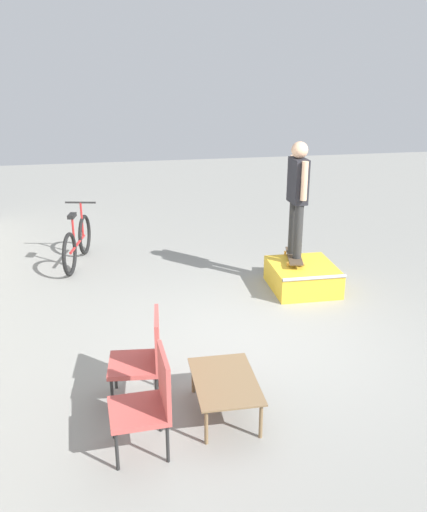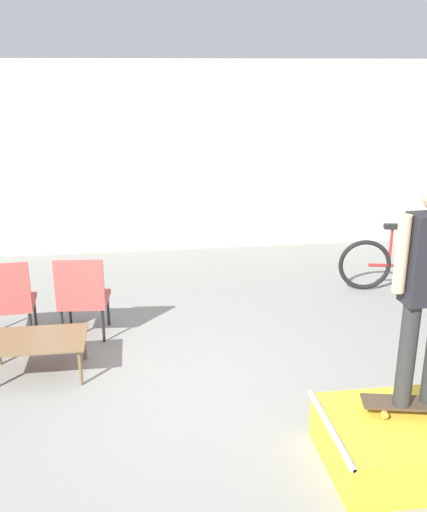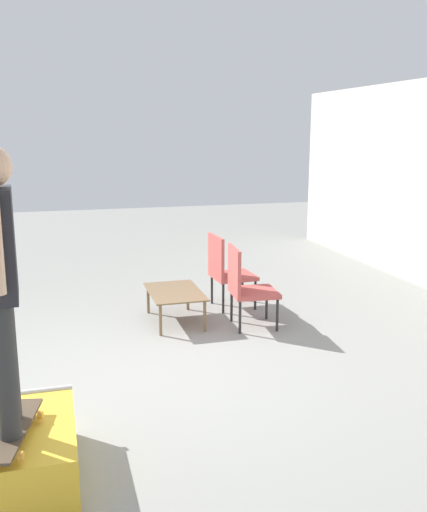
{
  "view_description": "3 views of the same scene",
  "coord_description": "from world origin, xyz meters",
  "px_view_note": "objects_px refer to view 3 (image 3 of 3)",
  "views": [
    {
      "loc": [
        -6.15,
        1.64,
        3.46
      ],
      "look_at": [
        0.45,
        0.47,
        0.98
      ],
      "focal_mm": 40.0,
      "sensor_mm": 36.0,
      "label": 1
    },
    {
      "loc": [
        -0.41,
        -4.47,
        2.89
      ],
      "look_at": [
        0.32,
        0.8,
        1.12
      ],
      "focal_mm": 40.0,
      "sensor_mm": 36.0,
      "label": 2
    },
    {
      "loc": [
        5.02,
        -0.64,
        2.26
      ],
      "look_at": [
        0.15,
        0.73,
        1.15
      ],
      "focal_mm": 40.0,
      "sensor_mm": 36.0,
      "label": 3
    }
  ],
  "objects_px": {
    "skateboard_on_ramp": "(12,430)",
    "coffee_table": "(175,294)",
    "patio_chair_left": "(226,269)",
    "patio_chair_right": "(246,284)",
    "skate_ramp_box": "(3,455)"
  },
  "relations": [
    {
      "from": "skate_ramp_box",
      "to": "coffee_table",
      "type": "relative_size",
      "value": 1.09
    },
    {
      "from": "patio_chair_left",
      "to": "patio_chair_right",
      "type": "relative_size",
      "value": 1.0
    },
    {
      "from": "skateboard_on_ramp",
      "to": "coffee_table",
      "type": "distance_m",
      "value": 3.47
    },
    {
      "from": "skateboard_on_ramp",
      "to": "coffee_table",
      "type": "relative_size",
      "value": 0.85
    },
    {
      "from": "coffee_table",
      "to": "patio_chair_left",
      "type": "height_order",
      "value": "patio_chair_left"
    },
    {
      "from": "coffee_table",
      "to": "patio_chair_left",
      "type": "bearing_deg",
      "value": 117.41
    },
    {
      "from": "skate_ramp_box",
      "to": "skateboard_on_ramp",
      "type": "height_order",
      "value": "skateboard_on_ramp"
    },
    {
      "from": "skate_ramp_box",
      "to": "skateboard_on_ramp",
      "type": "xyz_separation_m",
      "value": [
        0.19,
        0.09,
        0.27
      ]
    },
    {
      "from": "skate_ramp_box",
      "to": "coffee_table",
      "type": "xyz_separation_m",
      "value": [
        -2.86,
        1.75,
        0.16
      ]
    },
    {
      "from": "patio_chair_left",
      "to": "patio_chair_right",
      "type": "distance_m",
      "value": 0.79
    },
    {
      "from": "coffee_table",
      "to": "skateboard_on_ramp",
      "type": "bearing_deg",
      "value": -28.68
    },
    {
      "from": "skate_ramp_box",
      "to": "coffee_table",
      "type": "bearing_deg",
      "value": 148.5
    },
    {
      "from": "skate_ramp_box",
      "to": "patio_chair_left",
      "type": "bearing_deg",
      "value": 142.3
    },
    {
      "from": "skate_ramp_box",
      "to": "skateboard_on_ramp",
      "type": "relative_size",
      "value": 1.29
    },
    {
      "from": "coffee_table",
      "to": "patio_chair_right",
      "type": "relative_size",
      "value": 0.99
    }
  ]
}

